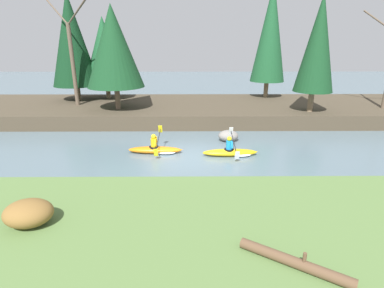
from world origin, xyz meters
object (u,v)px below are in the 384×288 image
kayaker_middle (157,149)px  driftwood_log (294,262)px  boulder_midstream (228,136)px  kayaker_lead (232,152)px

kayaker_middle → driftwood_log: kayaker_middle is taller
boulder_midstream → kayaker_middle: bearing=-153.5°
kayaker_lead → kayaker_middle: same height
driftwood_log → kayaker_lead: bearing=124.4°
driftwood_log → boulder_midstream: bearing=123.8°
kayaker_middle → boulder_midstream: 4.29m
kayaker_lead → boulder_midstream: kayaker_lead is taller
kayaker_lead → boulder_midstream: 2.31m
kayaker_middle → boulder_midstream: size_ratio=2.45×
kayaker_lead → driftwood_log: (0.14, -8.62, 0.66)m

